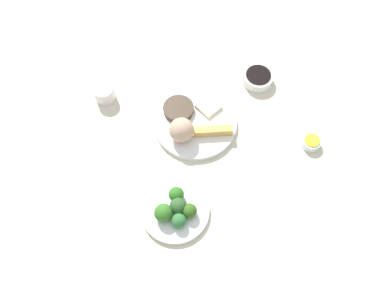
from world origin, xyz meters
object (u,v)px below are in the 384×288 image
object	(u,v)px
soy_sauce_bowl	(258,78)
teacup	(104,93)
main_plate	(195,123)
broccoli_plate	(175,211)
sauce_ramekin_hot_mustard	(311,143)

from	to	relation	value
soy_sauce_bowl	teacup	size ratio (longest dim) A/B	1.52
main_plate	broccoli_plate	distance (m)	0.29
soy_sauce_bowl	teacup	world-z (taller)	teacup
broccoli_plate	sauce_ramekin_hot_mustard	world-z (taller)	sauce_ramekin_hot_mustard
main_plate	sauce_ramekin_hot_mustard	bearing A→B (deg)	136.44
broccoli_plate	soy_sauce_bowl	distance (m)	0.53
broccoli_plate	soy_sauce_bowl	world-z (taller)	soy_sauce_bowl
teacup	soy_sauce_bowl	bearing A→B (deg)	155.80
sauce_ramekin_hot_mustard	soy_sauce_bowl	bearing A→B (deg)	-91.14
broccoli_plate	sauce_ramekin_hot_mustard	size ratio (longest dim) A/B	3.40
soy_sauce_bowl	teacup	distance (m)	0.50
main_plate	sauce_ramekin_hot_mustard	size ratio (longest dim) A/B	4.59
soy_sauce_bowl	sauce_ramekin_hot_mustard	world-z (taller)	soy_sauce_bowl
broccoli_plate	teacup	xyz separation A→B (m)	(-0.01, -0.46, 0.02)
main_plate	broccoli_plate	size ratio (longest dim) A/B	1.35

